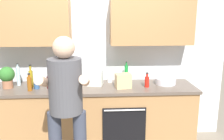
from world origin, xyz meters
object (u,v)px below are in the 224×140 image
object	(u,v)px
bottle_soda	(126,74)
cup_tea	(37,85)
bottle_hotsauce	(147,81)
bottle_syrup	(29,83)
bottle_water	(18,76)
bottle_juice	(79,81)
person_standing	(66,103)
bottle_oil	(31,78)
mixing_bowl	(165,81)
knife_block	(62,80)
grocery_bag_bread	(123,81)
grocery_bag_produce	(94,77)
cup_coffee	(110,79)
potted_herb	(7,76)
bottle_wine	(49,82)
bottle_soy	(58,76)

from	to	relation	value
bottle_soda	cup_tea	distance (m)	1.24
bottle_hotsauce	bottle_syrup	bearing A→B (deg)	-177.32
bottle_water	bottle_juice	world-z (taller)	bottle_water
person_standing	bottle_oil	xyz separation A→B (m)	(-0.57, 0.86, 0.04)
bottle_soda	mixing_bowl	world-z (taller)	bottle_soda
person_standing	bottle_juice	bearing A→B (deg)	83.36
cup_tea	mixing_bowl	size ratio (longest dim) A/B	0.35
bottle_juice	bottle_syrup	bearing A→B (deg)	-178.40
cup_tea	mixing_bowl	bearing A→B (deg)	3.76
bottle_oil	knife_block	distance (m)	0.43
grocery_bag_bread	grocery_bag_produce	bearing A→B (deg)	157.83
cup_coffee	potted_herb	world-z (taller)	potted_herb
cup_tea	knife_block	xyz separation A→B (m)	(0.34, 0.01, 0.06)
potted_herb	grocery_bag_bread	size ratio (longest dim) A/B	1.43
bottle_wine	cup_coffee	size ratio (longest dim) A/B	2.33
bottle_soy	bottle_water	bearing A→B (deg)	-176.47
bottle_syrup	grocery_bag_bread	distance (m)	1.21
bottle_water	knife_block	bearing A→B (deg)	-14.82
bottle_juice	cup_coffee	world-z (taller)	bottle_juice
bottle_juice	bottle_oil	bearing A→B (deg)	166.74
bottle_wine	cup_tea	world-z (taller)	bottle_wine
bottle_soda	person_standing	bearing A→B (deg)	-126.08
person_standing	cup_tea	distance (m)	0.92
potted_herb	bottle_soy	bearing A→B (deg)	13.03
grocery_bag_bread	person_standing	bearing A→B (deg)	-131.41
person_standing	bottle_soy	size ratio (longest dim) A/B	5.96
bottle_water	cup_tea	bearing A→B (deg)	-31.54
grocery_bag_produce	mixing_bowl	bearing A→B (deg)	-1.07
bottle_oil	bottle_soy	distance (m)	0.36
bottle_syrup	bottle_oil	world-z (taller)	bottle_oil
person_standing	bottle_hotsauce	world-z (taller)	person_standing
bottle_syrup	bottle_soda	world-z (taller)	bottle_soda
cup_coffee	grocery_bag_bread	size ratio (longest dim) A/B	0.50
bottle_oil	potted_herb	distance (m)	0.31
bottle_oil	bottle_soda	distance (m)	1.31
bottle_wine	cup_tea	xyz separation A→B (m)	(-0.17, -0.01, -0.04)
bottle_water	grocery_bag_bread	xyz separation A→B (m)	(1.43, -0.20, -0.04)
bottle_syrup	bottle_wine	size ratio (longest dim) A/B	0.98
bottle_syrup	grocery_bag_produce	world-z (taller)	bottle_syrup
grocery_bag_bread	bottle_hotsauce	bearing A→B (deg)	1.61
bottle_hotsauce	bottle_water	size ratio (longest dim) A/B	0.65
cup_tea	bottle_wine	bearing A→B (deg)	4.07
person_standing	knife_block	size ratio (longest dim) A/B	6.08
cup_tea	grocery_bag_bread	distance (m)	1.15
bottle_soda	bottle_juice	xyz separation A→B (m)	(-0.65, -0.30, -0.01)
bottle_syrup	bottle_water	xyz separation A→B (m)	(-0.22, 0.26, 0.04)
bottle_oil	cup_coffee	xyz separation A→B (m)	(1.07, 0.18, -0.08)
cup_tea	bottle_soy	bearing A→B (deg)	39.61
bottle_wine	bottle_soda	bearing A→B (deg)	11.79
mixing_bowl	grocery_bag_bread	size ratio (longest dim) A/B	1.42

